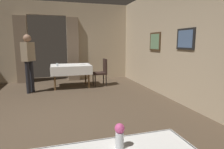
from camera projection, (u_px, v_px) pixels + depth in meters
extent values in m
plane|color=#4C3D2D|center=(44.00, 123.00, 3.55)|extent=(10.08, 10.08, 0.00)
cube|color=tan|center=(194.00, 42.00, 4.19)|extent=(0.12, 8.40, 3.00)
cube|color=black|center=(186.00, 39.00, 4.35)|extent=(0.03, 0.62, 0.48)
cube|color=slate|center=(185.00, 39.00, 4.35)|extent=(0.01, 0.51, 0.39)
cube|color=#47331E|center=(155.00, 42.00, 5.68)|extent=(0.03, 0.60, 0.54)
cube|color=#668C66|center=(155.00, 42.00, 5.68)|extent=(0.01, 0.50, 0.44)
cube|color=tan|center=(98.00, 42.00, 7.82)|extent=(2.50, 0.12, 3.00)
cube|color=tan|center=(46.00, 8.00, 7.07)|extent=(1.40, 0.12, 0.50)
cube|color=#7F6B56|center=(22.00, 50.00, 6.94)|extent=(0.44, 0.14, 2.44)
cube|color=#7F6B56|center=(73.00, 49.00, 7.45)|extent=(0.44, 0.14, 2.44)
cylinder|color=brown|center=(55.00, 79.00, 5.95)|extent=(0.06, 0.06, 0.71)
cylinder|color=brown|center=(89.00, 78.00, 6.25)|extent=(0.06, 0.06, 0.71)
cylinder|color=brown|center=(55.00, 76.00, 6.63)|extent=(0.06, 0.06, 0.71)
cylinder|color=brown|center=(86.00, 74.00, 6.93)|extent=(0.06, 0.06, 0.71)
cube|color=brown|center=(71.00, 66.00, 6.38)|extent=(1.23, 0.87, 0.03)
cube|color=white|center=(71.00, 65.00, 6.37)|extent=(1.29, 0.93, 0.01)
cube|color=white|center=(72.00, 71.00, 5.96)|extent=(1.29, 0.02, 0.29)
cube|color=white|center=(70.00, 67.00, 6.84)|extent=(1.29, 0.02, 0.29)
cube|color=white|center=(51.00, 70.00, 6.22)|extent=(0.02, 0.93, 0.29)
cube|color=white|center=(90.00, 68.00, 6.58)|extent=(0.02, 0.93, 0.29)
cylinder|color=black|center=(95.00, 81.00, 6.41)|extent=(0.04, 0.04, 0.42)
cylinder|color=black|center=(93.00, 79.00, 6.77)|extent=(0.04, 0.04, 0.42)
cylinder|color=black|center=(106.00, 80.00, 6.52)|extent=(0.04, 0.04, 0.42)
cylinder|color=black|center=(104.00, 78.00, 6.88)|extent=(0.04, 0.04, 0.42)
cube|color=black|center=(99.00, 73.00, 6.61)|extent=(0.44, 0.44, 0.06)
cube|color=black|center=(105.00, 66.00, 6.62)|extent=(0.05, 0.42, 0.48)
cylinder|color=silver|center=(120.00, 140.00, 1.34)|extent=(0.06, 0.06, 0.12)
sphere|color=#D84C8C|center=(120.00, 128.00, 1.33)|extent=(0.07, 0.07, 0.07)
cylinder|color=white|center=(82.00, 64.00, 6.48)|extent=(0.20, 0.20, 0.01)
cylinder|color=silver|center=(57.00, 65.00, 6.06)|extent=(0.06, 0.06, 0.09)
cylinder|color=black|center=(28.00, 78.00, 5.59)|extent=(0.12, 0.12, 0.95)
cylinder|color=black|center=(32.00, 76.00, 5.76)|extent=(0.12, 0.12, 0.95)
cube|color=gray|center=(28.00, 52.00, 5.55)|extent=(0.37, 0.42, 0.55)
sphere|color=#9E755B|center=(27.00, 38.00, 5.48)|extent=(0.22, 0.22, 0.22)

